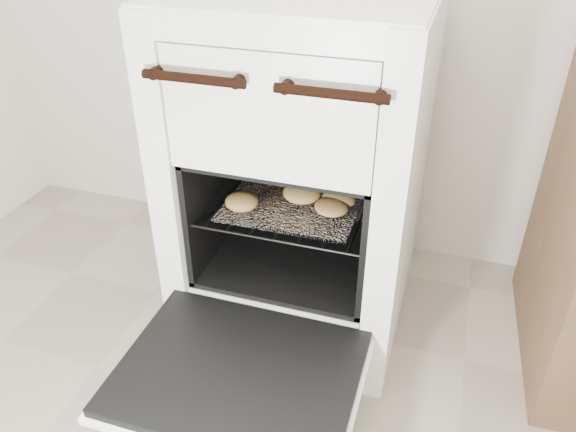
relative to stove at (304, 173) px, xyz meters
The scene contains 5 objects.
stove is the anchor object (origin of this frame).
oven_door 0.59m from the stove, 90.00° to the right, with size 0.57×0.44×0.04m.
oven_rack 0.09m from the stove, 90.00° to the right, with size 0.46×0.44×0.01m.
foil_sheet 0.10m from the stove, 90.00° to the right, with size 0.36×0.32×0.01m, color white.
baked_rolls 0.09m from the stove, 88.34° to the right, with size 0.37×0.31×0.05m.
Camera 1 is at (0.20, -0.22, 1.22)m, focal length 35.00 mm.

